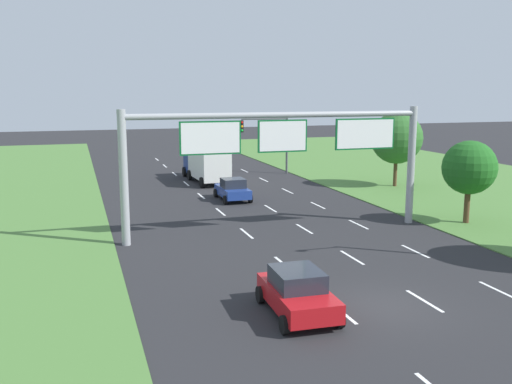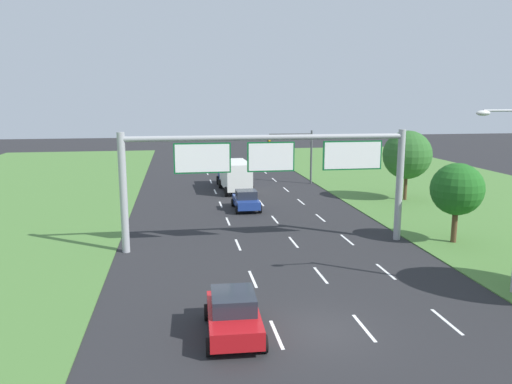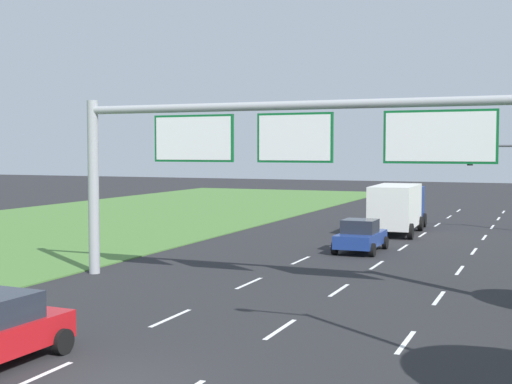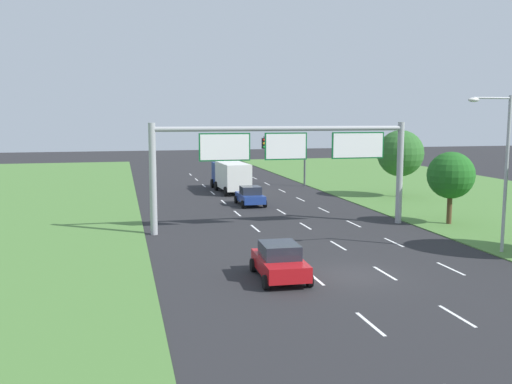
{
  "view_description": "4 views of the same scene",
  "coord_description": "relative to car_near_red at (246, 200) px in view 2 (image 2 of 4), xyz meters",
  "views": [
    {
      "loc": [
        -10.67,
        -17.76,
        7.97
      ],
      "look_at": [
        -1.73,
        10.32,
        2.65
      ],
      "focal_mm": 40.0,
      "sensor_mm": 36.0,
      "label": 1
    },
    {
      "loc": [
        -5.31,
        -17.34,
        8.86
      ],
      "look_at": [
        -0.35,
        13.71,
        2.95
      ],
      "focal_mm": 35.0,
      "sensor_mm": 36.0,
      "label": 2
    },
    {
      "loc": [
        8.64,
        -12.45,
        5.04
      ],
      "look_at": [
        -1.33,
        11.68,
        3.47
      ],
      "focal_mm": 50.0,
      "sensor_mm": 36.0,
      "label": 3
    },
    {
      "loc": [
        -10.3,
        -24.19,
        7.43
      ],
      "look_at": [
        -2.05,
        10.51,
        2.65
      ],
      "focal_mm": 40.0,
      "sensor_mm": 36.0,
      "label": 4
    }
  ],
  "objects": [
    {
      "name": "traffic_light_mast",
      "position": [
        6.55,
        11.34,
        3.08
      ],
      "size": [
        4.76,
        0.49,
        5.6
      ],
      "color": "#47494F",
      "rests_on": "ground_plane"
    },
    {
      "name": "roadside_tree_mid",
      "position": [
        11.44,
        -11.38,
        2.61
      ],
      "size": [
        3.2,
        3.2,
        5.01
      ],
      "color": "#513823",
      "rests_on": "ground_plane"
    },
    {
      "name": "lane_dashes_inner_left",
      "position": [
        -1.85,
        -6.66,
        -0.78
      ],
      "size": [
        0.14,
        68.4,
        0.01
      ],
      "color": "white",
      "rests_on": "ground_plane"
    },
    {
      "name": "box_truck",
      "position": [
        0.05,
        8.96,
        0.83
      ],
      "size": [
        2.92,
        7.94,
        2.92
      ],
      "rotation": [
        0.0,
        0.0,
        0.04
      ],
      "color": "navy",
      "rests_on": "ground_plane"
    },
    {
      "name": "ground_plane",
      "position": [
        -0.1,
        -21.66,
        -0.79
      ],
      "size": [
        200.0,
        200.0,
        0.0
      ],
      "primitive_type": "plane",
      "color": "#262628"
    },
    {
      "name": "lane_dashes_slip",
      "position": [
        5.15,
        -6.66,
        -0.78
      ],
      "size": [
        0.14,
        68.4,
        0.01
      ],
      "color": "white",
      "rests_on": "ground_plane"
    },
    {
      "name": "lane_dashes_inner_right",
      "position": [
        1.65,
        -6.66,
        -0.78
      ],
      "size": [
        0.14,
        68.4,
        0.01
      ],
      "color": "white",
      "rests_on": "ground_plane"
    },
    {
      "name": "car_near_red",
      "position": [
        0.0,
        0.0,
        0.0
      ],
      "size": [
        2.06,
        3.94,
        1.61
      ],
      "rotation": [
        0.0,
        0.0,
        0.0
      ],
      "color": "navy",
      "rests_on": "ground_plane"
    },
    {
      "name": "roadside_tree_far",
      "position": [
        14.38,
        1.54,
        3.25
      ],
      "size": [
        4.22,
        4.22,
        6.15
      ],
      "color": "#513823",
      "rests_on": "ground_plane"
    },
    {
      "name": "car_lead_silver",
      "position": [
        -3.47,
        -21.39,
        0.04
      ],
      "size": [
        2.3,
        4.09,
        1.65
      ],
      "rotation": [
        0.0,
        0.0,
        -0.04
      ],
      "color": "red",
      "rests_on": "ground_plane"
    },
    {
      "name": "sign_gantry",
      "position": [
        0.15,
        -10.09,
        4.17
      ],
      "size": [
        17.24,
        0.44,
        7.0
      ],
      "color": "#9EA0A5",
      "rests_on": "ground_plane"
    }
  ]
}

